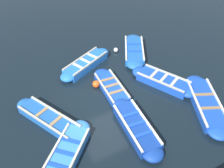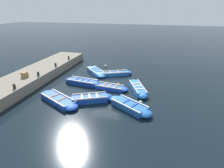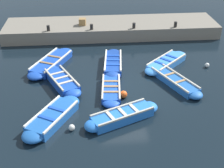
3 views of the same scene
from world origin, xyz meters
name	(u,v)px [view 2 (image 2 of 3)]	position (x,y,z in m)	size (l,w,h in m)	color
ground_plane	(108,85)	(0.00, 0.00, 0.00)	(120.00, 120.00, 0.00)	black
boat_drifting	(110,87)	(0.37, -0.61, 0.15)	(3.18, 1.06, 0.35)	#1947B7
boat_near_quay	(90,99)	(-0.47, -2.99, 0.20)	(3.37, 2.19, 0.47)	#1947B7
boat_end_of_row	(129,106)	(2.47, -3.21, 0.19)	(3.42, 2.53, 0.44)	#1E59AD
boat_tucked	(83,82)	(-2.23, -0.29, 0.20)	(3.52, 1.18, 0.45)	navy
boat_bow_out	(114,74)	(-0.13, 2.60, 0.17)	(3.65, 2.22, 0.39)	#1E59AD
boat_far_corner	(96,72)	(-2.10, 2.65, 0.17)	(3.04, 3.10, 0.40)	#3884E0
boat_inner_gap	(138,88)	(2.62, -0.32, 0.20)	(2.06, 3.42, 0.46)	blue
boat_alongside	(58,100)	(-2.60, -3.68, 0.18)	(3.96, 2.57, 0.42)	#1947B7
quay_wall	(37,74)	(-7.03, 0.00, 0.41)	(3.12, 14.15, 0.82)	slate
bollard_north	(14,86)	(-5.82, -4.06, 1.00)	(0.20, 0.20, 0.35)	black
bollard_mid_north	(38,74)	(-5.82, -1.35, 1.00)	(0.20, 0.20, 0.35)	black
bollard_mid_south	(56,65)	(-5.82, 1.35, 1.00)	(0.20, 0.20, 0.35)	black
bollard_south	(69,58)	(-5.82, 4.06, 1.00)	(0.20, 0.20, 0.35)	black
wooden_crate	(25,75)	(-6.73, -1.92, 1.04)	(0.43, 0.43, 0.43)	olive
buoy_orange_near	(118,85)	(0.94, -0.08, 0.18)	(0.35, 0.35, 0.35)	#E05119
buoy_yellow_far	(141,102)	(3.12, -2.41, 0.13)	(0.26, 0.26, 0.26)	silver
buoy_white_drifting	(105,66)	(-1.71, 4.84, 0.13)	(0.25, 0.25, 0.25)	silver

